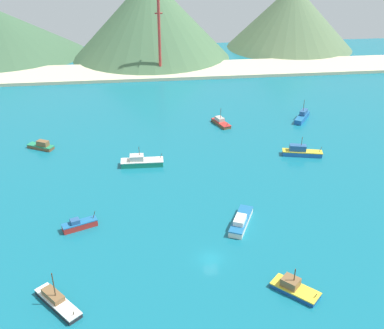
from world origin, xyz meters
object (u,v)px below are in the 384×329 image
fishing_boat_1 (294,288)px  fishing_boat_2 (221,122)px  fishing_boat_0 (141,162)px  fishing_boat_5 (57,301)px  fishing_boat_7 (41,146)px  fishing_boat_3 (241,221)px  fishing_boat_4 (79,225)px  fishing_boat_6 (301,152)px  fishing_boat_8 (302,116)px  radio_tower (159,38)px

fishing_boat_1 → fishing_boat_2: bearing=89.4°
fishing_boat_0 → fishing_boat_1: fishing_boat_0 is taller
fishing_boat_5 → fishing_boat_7: (-12.06, 58.50, 0.14)m
fishing_boat_0 → fishing_boat_3: 33.72m
fishing_boat_1 → fishing_boat_7: 77.78m
fishing_boat_2 → fishing_boat_4: (-36.65, -48.86, 0.08)m
fishing_boat_2 → fishing_boat_6: fishing_boat_6 is taller
fishing_boat_2 → fishing_boat_3: size_ratio=0.81×
fishing_boat_0 → fishing_boat_6: size_ratio=1.01×
fishing_boat_2 → fishing_boat_3: 51.84m
fishing_boat_0 → fishing_boat_1: bearing=-63.7°
fishing_boat_1 → fishing_boat_8: fishing_boat_8 is taller
fishing_boat_4 → fishing_boat_2: bearing=53.1°
fishing_boat_4 → fishing_boat_1: bearing=-31.5°
fishing_boat_1 → fishing_boat_4: size_ratio=1.09×
fishing_boat_0 → fishing_boat_7: size_ratio=1.40×
fishing_boat_5 → radio_tower: radio_tower is taller
fishing_boat_8 → radio_tower: radio_tower is taller
fishing_boat_1 → radio_tower: (-13.94, 123.97, 14.07)m
fishing_boat_5 → radio_tower: (23.37, 122.36, 14.14)m
fishing_boat_0 → fishing_boat_1: (23.30, -47.24, -0.22)m
fishing_boat_2 → fishing_boat_8: fishing_boat_8 is taller
fishing_boat_6 → fishing_boat_7: (-66.96, 12.23, -0.20)m
fishing_boat_1 → fishing_boat_7: (-49.38, 60.10, 0.07)m
fishing_boat_5 → fishing_boat_6: bearing=40.1°
fishing_boat_1 → fishing_boat_8: size_ratio=0.82×
fishing_boat_3 → fishing_boat_5: size_ratio=1.14×
fishing_boat_6 → radio_tower: 83.52m
fishing_boat_5 → fishing_boat_7: bearing=101.7°
fishing_boat_7 → fishing_boat_4: bearing=-70.5°
fishing_boat_2 → fishing_boat_1: bearing=-90.6°
fishing_boat_0 → fishing_boat_2: size_ratio=1.25×
fishing_boat_3 → radio_tower: (-9.52, 104.68, 13.99)m
fishing_boat_2 → fishing_boat_3: bearing=-95.8°
fishing_boat_1 → fishing_boat_5: 37.35m
fishing_boat_0 → radio_tower: radio_tower is taller
radio_tower → fishing_boat_2: bearing=-74.5°
fishing_boat_0 → fishing_boat_6: fishing_boat_6 is taller
fishing_boat_2 → radio_tower: size_ratio=0.29×
fishing_boat_5 → fishing_boat_0: bearing=72.9°
fishing_boat_6 → fishing_boat_0: bearing=-179.1°
fishing_boat_1 → fishing_boat_4: (-35.86, 22.01, 0.05)m
fishing_boat_0 → fishing_boat_4: fishing_boat_0 is taller
fishing_boat_0 → fishing_boat_5: 47.73m
fishing_boat_2 → fishing_boat_4: bearing=-126.9°
fishing_boat_7 → radio_tower: (35.43, 63.87, 14.00)m
radio_tower → fishing_boat_0: bearing=-97.0°
fishing_boat_0 → fishing_boat_7: (-26.08, 12.87, -0.15)m
fishing_boat_5 → radio_tower: size_ratio=0.31×
fishing_boat_2 → radio_tower: bearing=105.5°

